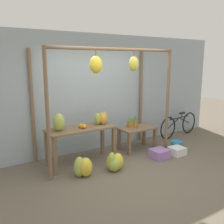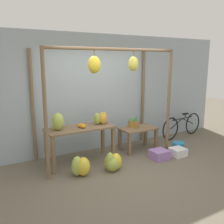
{
  "view_description": "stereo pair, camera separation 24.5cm",
  "coord_description": "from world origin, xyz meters",
  "px_view_note": "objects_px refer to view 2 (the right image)",
  "views": [
    {
      "loc": [
        -2.78,
        -3.68,
        2.17
      ],
      "look_at": [
        0.15,
        0.95,
        1.04
      ],
      "focal_mm": 40.0,
      "sensor_mm": 36.0,
      "label": 1
    },
    {
      "loc": [
        -2.57,
        -3.81,
        2.17
      ],
      "look_at": [
        0.15,
        0.95,
        1.04
      ],
      "focal_mm": 40.0,
      "sensor_mm": 36.0,
      "label": 2
    }
  ],
  "objects_px": {
    "orange_pile": "(82,126)",
    "banana_pile_ground_left": "(81,166)",
    "pineapple_cluster": "(134,123)",
    "papaya_pile": "(101,118)",
    "fruit_crate_white": "(159,154)",
    "blue_bucket": "(178,146)",
    "banana_pile_on_table": "(58,122)",
    "parked_bicycle": "(182,126)",
    "fruit_crate_purple": "(178,152)",
    "banana_pile_ground_right": "(112,162)"
  },
  "relations": [
    {
      "from": "banana_pile_on_table",
      "to": "orange_pile",
      "type": "relative_size",
      "value": 1.7
    },
    {
      "from": "pineapple_cluster",
      "to": "papaya_pile",
      "type": "xyz_separation_m",
      "value": [
        -0.92,
        -0.07,
        0.23
      ]
    },
    {
      "from": "parked_bicycle",
      "to": "fruit_crate_purple",
      "type": "xyz_separation_m",
      "value": [
        -1.16,
        -1.04,
        -0.25
      ]
    },
    {
      "from": "pineapple_cluster",
      "to": "fruit_crate_purple",
      "type": "distance_m",
      "value": 1.24
    },
    {
      "from": "fruit_crate_white",
      "to": "parked_bicycle",
      "type": "relative_size",
      "value": 0.22
    },
    {
      "from": "orange_pile",
      "to": "banana_pile_ground_left",
      "type": "distance_m",
      "value": 0.88
    },
    {
      "from": "blue_bucket",
      "to": "fruit_crate_purple",
      "type": "xyz_separation_m",
      "value": [
        -0.26,
        -0.25,
        -0.01
      ]
    },
    {
      "from": "banana_pile_ground_left",
      "to": "blue_bucket",
      "type": "xyz_separation_m",
      "value": [
        2.62,
        0.09,
        -0.09
      ]
    },
    {
      "from": "fruit_crate_white",
      "to": "blue_bucket",
      "type": "distance_m",
      "value": 0.78
    },
    {
      "from": "banana_pile_on_table",
      "to": "banana_pile_ground_right",
      "type": "bearing_deg",
      "value": -38.65
    },
    {
      "from": "pineapple_cluster",
      "to": "parked_bicycle",
      "type": "xyz_separation_m",
      "value": [
        1.83,
        0.19,
        -0.35
      ]
    },
    {
      "from": "orange_pile",
      "to": "banana_pile_ground_right",
      "type": "bearing_deg",
      "value": -58.5
    },
    {
      "from": "banana_pile_ground_right",
      "to": "parked_bicycle",
      "type": "xyz_separation_m",
      "value": [
        2.88,
        0.97,
        0.17
      ]
    },
    {
      "from": "blue_bucket",
      "to": "banana_pile_on_table",
      "type": "bearing_deg",
      "value": 169.83
    },
    {
      "from": "orange_pile",
      "to": "fruit_crate_white",
      "type": "xyz_separation_m",
      "value": [
        1.6,
        -0.62,
        -0.74
      ]
    },
    {
      "from": "banana_pile_on_table",
      "to": "fruit_crate_white",
      "type": "bearing_deg",
      "value": -18.3
    },
    {
      "from": "banana_pile_on_table",
      "to": "parked_bicycle",
      "type": "bearing_deg",
      "value": 4.21
    },
    {
      "from": "banana_pile_on_table",
      "to": "fruit_crate_purple",
      "type": "relative_size",
      "value": 1.07
    },
    {
      "from": "banana_pile_on_table",
      "to": "blue_bucket",
      "type": "height_order",
      "value": "banana_pile_on_table"
    },
    {
      "from": "orange_pile",
      "to": "fruit_crate_purple",
      "type": "height_order",
      "value": "orange_pile"
    },
    {
      "from": "banana_pile_on_table",
      "to": "blue_bucket",
      "type": "xyz_separation_m",
      "value": [
        2.85,
        -0.51,
        -0.86
      ]
    },
    {
      "from": "banana_pile_on_table",
      "to": "blue_bucket",
      "type": "distance_m",
      "value": 3.02
    },
    {
      "from": "banana_pile_ground_left",
      "to": "banana_pile_ground_right",
      "type": "xyz_separation_m",
      "value": [
        0.64,
        -0.09,
        -0.02
      ]
    },
    {
      "from": "fruit_crate_white",
      "to": "pineapple_cluster",
      "type": "bearing_deg",
      "value": 102.44
    },
    {
      "from": "fruit_crate_white",
      "to": "fruit_crate_purple",
      "type": "xyz_separation_m",
      "value": [
        0.5,
        -0.07,
        -0.01
      ]
    },
    {
      "from": "orange_pile",
      "to": "fruit_crate_white",
      "type": "bearing_deg",
      "value": -21.09
    },
    {
      "from": "orange_pile",
      "to": "blue_bucket",
      "type": "relative_size",
      "value": 0.72
    },
    {
      "from": "pineapple_cluster",
      "to": "parked_bicycle",
      "type": "bearing_deg",
      "value": 5.81
    },
    {
      "from": "blue_bucket",
      "to": "fruit_crate_white",
      "type": "bearing_deg",
      "value": -166.55
    },
    {
      "from": "banana_pile_on_table",
      "to": "fruit_crate_purple",
      "type": "xyz_separation_m",
      "value": [
        2.59,
        -0.76,
        -0.87
      ]
    },
    {
      "from": "banana_pile_on_table",
      "to": "fruit_crate_white",
      "type": "distance_m",
      "value": 2.37
    },
    {
      "from": "orange_pile",
      "to": "pineapple_cluster",
      "type": "xyz_separation_m",
      "value": [
        1.43,
        0.16,
        -0.15
      ]
    },
    {
      "from": "banana_pile_on_table",
      "to": "orange_pile",
      "type": "bearing_deg",
      "value": -8.58
    },
    {
      "from": "pineapple_cluster",
      "to": "fruit_crate_white",
      "type": "distance_m",
      "value": 0.99
    },
    {
      "from": "pineapple_cluster",
      "to": "fruit_crate_white",
      "type": "height_order",
      "value": "pineapple_cluster"
    },
    {
      "from": "pineapple_cluster",
      "to": "papaya_pile",
      "type": "height_order",
      "value": "papaya_pile"
    },
    {
      "from": "orange_pile",
      "to": "pineapple_cluster",
      "type": "bearing_deg",
      "value": 6.51
    },
    {
      "from": "banana_pile_on_table",
      "to": "pineapple_cluster",
      "type": "distance_m",
      "value": 1.94
    },
    {
      "from": "banana_pile_ground_right",
      "to": "orange_pile",
      "type": "bearing_deg",
      "value": 121.5
    },
    {
      "from": "fruit_crate_white",
      "to": "blue_bucket",
      "type": "height_order",
      "value": "blue_bucket"
    },
    {
      "from": "banana_pile_ground_left",
      "to": "fruit_crate_purple",
      "type": "height_order",
      "value": "banana_pile_ground_left"
    },
    {
      "from": "fruit_crate_white",
      "to": "orange_pile",
      "type": "bearing_deg",
      "value": 158.91
    },
    {
      "from": "orange_pile",
      "to": "fruit_crate_purple",
      "type": "distance_m",
      "value": 2.33
    },
    {
      "from": "banana_pile_on_table",
      "to": "banana_pile_ground_right",
      "type": "distance_m",
      "value": 1.37
    },
    {
      "from": "blue_bucket",
      "to": "banana_pile_ground_right",
      "type": "bearing_deg",
      "value": -174.66
    },
    {
      "from": "orange_pile",
      "to": "fruit_crate_white",
      "type": "distance_m",
      "value": 1.87
    },
    {
      "from": "pineapple_cluster",
      "to": "banana_pile_ground_left",
      "type": "height_order",
      "value": "pineapple_cluster"
    },
    {
      "from": "papaya_pile",
      "to": "fruit_crate_purple",
      "type": "xyz_separation_m",
      "value": [
        1.59,
        -0.79,
        -0.83
      ]
    },
    {
      "from": "banana_pile_ground_left",
      "to": "parked_bicycle",
      "type": "height_order",
      "value": "parked_bicycle"
    },
    {
      "from": "blue_bucket",
      "to": "parked_bicycle",
      "type": "distance_m",
      "value": 1.22
    }
  ]
}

